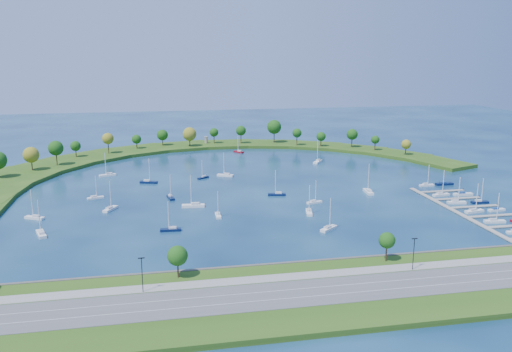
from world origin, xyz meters
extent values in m
plane|color=#071E3D|center=(0.00, 0.00, 0.00)|extent=(700.00, 700.00, 0.00)
cube|color=#284C14|center=(0.00, -124.00, 0.80)|extent=(420.00, 42.00, 1.60)
cube|color=#474442|center=(0.00, -102.50, 0.90)|extent=(420.00, 1.20, 1.80)
cube|color=#515154|center=(0.00, -124.00, 1.66)|extent=(420.00, 16.00, 0.12)
cube|color=gray|center=(0.00, -113.00, 1.66)|extent=(420.00, 5.00, 0.12)
cube|color=silver|center=(0.00, -126.50, 1.73)|extent=(420.00, 0.15, 0.02)
cube|color=silver|center=(0.00, -121.50, 1.73)|extent=(420.00, 0.15, 0.02)
cylinder|color=#382314|center=(-40.00, -107.00, 4.22)|extent=(0.56, 0.56, 5.25)
sphere|color=#1A4D13|center=(-40.00, -107.00, 8.05)|extent=(6.00, 6.00, 6.00)
cylinder|color=#382314|center=(25.00, -107.00, 4.40)|extent=(0.56, 0.56, 5.60)
sphere|color=#1A4D13|center=(25.00, -107.00, 8.24)|extent=(5.20, 5.20, 5.20)
cylinder|color=black|center=(-50.00, -115.00, 6.60)|extent=(0.24, 0.24, 10.00)
cylinder|color=black|center=(30.00, -115.00, 6.60)|extent=(0.24, 0.24, 10.00)
cube|color=#284C14|center=(-118.83, 37.57, 1.00)|extent=(50.23, 54.30, 2.00)
cube|color=#284C14|center=(-104.03, 64.58, 1.00)|extent=(54.07, 56.09, 2.00)
cube|color=#284C14|center=(-83.21, 87.27, 1.00)|extent=(55.20, 54.07, 2.00)
cube|color=#284C14|center=(-57.57, 104.32, 1.00)|extent=(53.65, 48.47, 2.00)
cube|color=#284C14|center=(-28.60, 114.76, 1.00)|extent=(49.62, 39.75, 2.00)
cube|color=#284C14|center=(2.03, 117.98, 1.00)|extent=(44.32, 29.96, 2.00)
cube|color=#284C14|center=(32.54, 113.79, 1.00)|extent=(49.49, 38.05, 2.00)
cube|color=#284C14|center=(61.17, 102.44, 1.00)|extent=(51.13, 44.12, 2.00)
cube|color=#284C14|center=(86.25, 84.58, 1.00)|extent=(49.19, 47.96, 2.00)
cube|color=#284C14|center=(106.34, 61.24, 1.00)|extent=(43.90, 49.49, 2.00)
cube|color=#284C14|center=(120.28, 33.78, 1.00)|extent=(35.67, 48.74, 2.00)
cylinder|color=#382314|center=(-111.66, 50.25, 5.46)|extent=(0.56, 0.56, 6.93)
sphere|color=olive|center=(-111.66, 50.25, 10.67)|extent=(8.70, 8.70, 8.70)
cylinder|color=#382314|center=(-100.48, 61.56, 6.13)|extent=(0.56, 0.56, 8.27)
sphere|color=#1A4D13|center=(-100.48, 61.56, 11.98)|extent=(8.55, 8.55, 8.55)
cylinder|color=#382314|center=(-92.96, 85.02, 4.79)|extent=(0.56, 0.56, 5.59)
sphere|color=#1A4D13|center=(-92.96, 85.02, 8.85)|extent=(6.32, 6.32, 6.32)
cylinder|color=#382314|center=(-74.04, 92.86, 6.08)|extent=(0.56, 0.56, 8.16)
sphere|color=olive|center=(-74.04, 92.86, 11.60)|extent=(7.23, 7.23, 7.23)
cylinder|color=#382314|center=(-56.71, 107.32, 4.54)|extent=(0.56, 0.56, 5.08)
sphere|color=#1A4D13|center=(-56.71, 107.32, 8.32)|extent=(6.23, 6.23, 6.23)
cylinder|color=#382314|center=(-39.37, 116.16, 4.88)|extent=(0.56, 0.56, 5.77)
sphere|color=#1A4D13|center=(-39.37, 116.16, 9.28)|extent=(7.57, 7.57, 7.57)
cylinder|color=#382314|center=(-21.16, 109.01, 5.29)|extent=(0.56, 0.56, 6.59)
sphere|color=olive|center=(-21.16, 109.01, 10.45)|extent=(9.32, 9.32, 9.32)
cylinder|color=#382314|center=(-3.33, 118.02, 5.27)|extent=(0.56, 0.56, 6.54)
sphere|color=#1A4D13|center=(-3.33, 118.02, 9.78)|extent=(6.20, 6.20, 6.20)
cylinder|color=#382314|center=(15.31, 113.87, 5.85)|extent=(0.56, 0.56, 7.71)
sphere|color=#1A4D13|center=(15.31, 113.87, 11.11)|extent=(7.03, 7.03, 7.03)
cylinder|color=#382314|center=(39.06, 112.40, 6.65)|extent=(0.56, 0.56, 9.31)
sphere|color=#1A4D13|center=(39.06, 112.40, 13.32)|extent=(10.05, 10.05, 10.05)
cylinder|color=#382314|center=(52.15, 98.85, 5.66)|extent=(0.56, 0.56, 7.33)
sphere|color=#1A4D13|center=(52.15, 98.85, 10.59)|extent=(6.32, 6.32, 6.32)
cylinder|color=#382314|center=(67.27, 91.70, 4.77)|extent=(0.56, 0.56, 5.54)
sphere|color=#1A4D13|center=(67.27, 91.70, 8.81)|extent=(6.34, 6.34, 6.34)
cylinder|color=#382314|center=(86.74, 84.03, 5.69)|extent=(0.56, 0.56, 7.37)
sphere|color=#1A4D13|center=(86.74, 84.03, 10.86)|extent=(7.46, 7.46, 7.46)
cylinder|color=#382314|center=(97.72, 70.65, 5.00)|extent=(0.56, 0.56, 5.99)
sphere|color=#1A4D13|center=(97.72, 70.65, 9.08)|extent=(5.45, 5.45, 5.45)
cylinder|color=#382314|center=(110.34, 52.04, 4.76)|extent=(0.56, 0.56, 5.52)
sphere|color=olive|center=(110.34, 52.04, 8.74)|extent=(6.06, 6.06, 6.06)
cylinder|color=gray|center=(-8.88, 119.04, 4.21)|extent=(2.20, 2.20, 4.42)
cylinder|color=gray|center=(-8.88, 119.04, 6.57)|extent=(2.60, 2.60, 0.30)
cube|color=gray|center=(78.00, -61.00, 0.35)|extent=(2.20, 82.00, 0.40)
cube|color=gray|center=(90.10, -67.60, 0.35)|extent=(22.00, 2.00, 0.40)
cube|color=gray|center=(90.10, -54.40, 0.35)|extent=(22.00, 2.00, 0.40)
cylinder|color=#382314|center=(101.00, -54.40, 0.60)|extent=(0.36, 0.36, 1.60)
cube|color=gray|center=(90.10, -41.20, 0.35)|extent=(22.00, 2.00, 0.40)
cylinder|color=#382314|center=(101.00, -41.20, 0.60)|extent=(0.36, 0.36, 1.60)
cube|color=gray|center=(90.10, -28.00, 0.35)|extent=(22.00, 2.00, 0.40)
cylinder|color=#382314|center=(101.00, -28.00, 0.60)|extent=(0.36, 0.36, 1.60)
cube|color=#09163A|center=(-20.47, 21.41, 0.41)|extent=(6.56, 5.73, 0.82)
cube|color=silver|center=(-19.93, 21.83, 1.11)|extent=(2.71, 2.53, 0.57)
cylinder|color=silver|center=(-20.90, 21.07, 5.44)|extent=(0.32, 0.32, 9.23)
cube|color=white|center=(-70.75, 36.40, 0.53)|extent=(9.16, 4.97, 1.06)
cube|color=silver|center=(-69.91, 36.66, 1.43)|extent=(3.46, 2.57, 0.74)
cylinder|color=silver|center=(-71.43, 36.19, 7.02)|extent=(0.32, 0.32, 11.91)
cube|color=white|center=(16.98, -49.29, 0.51)|extent=(4.17, 8.75, 1.01)
cube|color=silver|center=(17.17, -48.47, 1.37)|extent=(2.27, 3.25, 0.71)
cylinder|color=silver|center=(16.83, -49.95, 6.71)|extent=(0.32, 0.32, 11.39)
cube|color=white|center=(18.39, -70.72, 0.51)|extent=(8.06, 7.08, 1.01)
cube|color=silver|center=(17.74, -71.24, 1.36)|extent=(3.33, 3.12, 0.71)
cylinder|color=silver|center=(18.92, -70.30, 6.69)|extent=(0.32, 0.32, 11.36)
cube|color=#09163A|center=(-38.87, -15.12, 0.46)|extent=(3.60, 8.01, 0.93)
cube|color=silver|center=(-39.01, -14.36, 1.25)|extent=(2.01, 2.95, 0.65)
cylinder|color=silver|center=(-38.75, -15.73, 6.15)|extent=(0.32, 0.32, 10.45)
cube|color=#09163A|center=(-40.53, -60.53, 0.47)|extent=(7.99, 2.68, 0.94)
cube|color=silver|center=(-39.74, -60.58, 1.27)|extent=(2.84, 1.71, 0.66)
cylinder|color=silver|center=(-41.15, -60.49, 6.26)|extent=(0.32, 0.32, 10.62)
cube|color=white|center=(-64.73, -28.58, 0.51)|extent=(6.18, 8.60, 1.02)
cube|color=silver|center=(-65.14, -29.33, 1.38)|extent=(2.89, 3.41, 0.71)
cylinder|color=silver|center=(-64.41, -27.99, 6.76)|extent=(0.32, 0.32, 11.47)
cube|color=white|center=(-20.79, -46.29, 0.44)|extent=(2.29, 7.45, 0.89)
cube|color=silver|center=(-20.77, -45.55, 1.20)|extent=(1.53, 2.63, 0.62)
cylinder|color=silver|center=(-20.81, -46.88, 5.88)|extent=(0.32, 0.32, 9.98)
cube|color=white|center=(51.50, 48.42, 0.58)|extent=(7.87, 9.42, 1.16)
cube|color=silver|center=(52.06, 49.20, 1.57)|extent=(3.52, 3.85, 0.81)
cylinder|color=silver|center=(51.04, 47.79, 7.69)|extent=(0.32, 0.32, 13.06)
cube|color=white|center=(-87.52, -56.41, 0.55)|extent=(5.38, 9.42, 1.09)
cube|color=silver|center=(-87.22, -57.27, 1.47)|extent=(2.72, 3.59, 0.76)
cylinder|color=silver|center=(-87.76, -55.72, 7.22)|extent=(0.32, 0.32, 12.27)
cube|color=white|center=(54.22, -23.03, 0.58)|extent=(3.63, 9.81, 1.15)
cube|color=silver|center=(54.13, -23.99, 1.55)|extent=(2.20, 3.53, 0.81)
cylinder|color=silver|center=(54.30, -22.27, 7.63)|extent=(0.32, 0.32, 12.95)
cube|color=white|center=(-72.69, -8.98, 0.44)|extent=(7.58, 4.41, 0.88)
cube|color=silver|center=(-73.38, -9.23, 1.19)|extent=(2.90, 2.22, 0.61)
cylinder|color=silver|center=(-72.14, -8.78, 5.82)|extent=(0.32, 0.32, 9.88)
cube|color=#09163A|center=(-48.85, 16.37, 0.53)|extent=(9.18, 5.16, 1.06)
cube|color=silver|center=(-49.69, 16.65, 1.43)|extent=(3.49, 2.63, 0.74)
cylinder|color=silver|center=(-48.18, 16.14, 7.03)|extent=(0.32, 0.32, 11.94)
cube|color=white|center=(-29.74, -30.71, 0.59)|extent=(10.00, 3.67, 1.17)
cube|color=silver|center=(-28.77, -30.80, 1.58)|extent=(3.59, 2.24, 0.82)
cylinder|color=silver|center=(-30.52, -30.63, 7.78)|extent=(0.32, 0.32, 13.21)
cube|color=#09163A|center=(10.19, -19.29, 0.49)|extent=(8.50, 3.67, 0.99)
cube|color=silver|center=(11.00, -19.43, 1.33)|extent=(3.11, 2.08, 0.69)
cylinder|color=silver|center=(9.54, -19.18, 6.54)|extent=(0.32, 0.32, 11.11)
cube|color=white|center=(23.70, -35.12, 0.43)|extent=(7.41, 3.61, 0.86)
cube|color=silver|center=(23.00, -35.29, 1.16)|extent=(2.76, 1.95, 0.60)
cylinder|color=silver|center=(24.25, -34.99, 5.68)|extent=(0.32, 0.32, 9.64)
cube|color=maroon|center=(9.78, 90.00, 0.46)|extent=(6.30, 7.31, 0.91)
cube|color=silver|center=(10.24, 89.40, 1.23)|extent=(2.80, 3.01, 0.64)
cylinder|color=silver|center=(9.41, 90.48, 6.03)|extent=(0.32, 0.32, 10.24)
cube|color=white|center=(-93.96, -35.20, 0.50)|extent=(8.38, 5.89, 0.99)
cube|color=silver|center=(-93.23, -35.58, 1.34)|extent=(3.31, 2.78, 0.69)
cylinder|color=silver|center=(-94.54, -34.89, 6.56)|extent=(0.32, 0.32, 11.15)
cube|color=white|center=(-8.26, 23.96, 0.53)|extent=(9.00, 6.08, 1.06)
cube|color=silver|center=(-7.46, 23.58, 1.43)|extent=(3.53, 2.90, 0.74)
cylinder|color=silver|center=(-8.89, 24.27, 7.00)|extent=(0.32, 0.32, 11.89)
cube|color=white|center=(85.60, -74.93, 0.50)|extent=(8.50, 3.42, 0.99)
cube|color=silver|center=(84.78, -74.82, 1.34)|extent=(3.08, 2.00, 0.69)
cylinder|color=silver|center=(86.25, -75.02, 6.57)|extent=(0.32, 0.32, 11.15)
cube|color=white|center=(85.60, -61.16, 0.51)|extent=(8.72, 3.59, 1.02)
cube|color=silver|center=(84.76, -61.28, 1.37)|extent=(3.17, 2.08, 0.71)
cylinder|color=silver|center=(86.27, -61.06, 6.72)|extent=(0.32, 0.32, 11.42)
cube|color=white|center=(96.10, -61.07, 0.45)|extent=(7.63, 2.69, 0.90)
cube|color=navy|center=(95.35, -61.13, 1.21)|extent=(2.73, 1.67, 0.63)
cube|color=white|center=(85.60, -47.61, 0.49)|extent=(8.43, 3.61, 0.98)
cube|color=silver|center=(84.80, -47.47, 1.32)|extent=(3.08, 2.05, 0.69)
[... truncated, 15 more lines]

